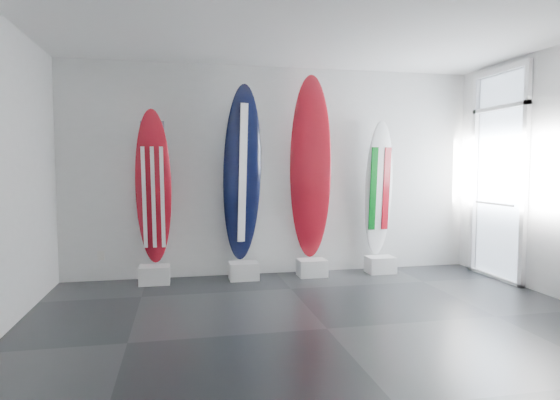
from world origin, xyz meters
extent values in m
plane|color=black|center=(0.00, 0.00, 0.00)|extent=(6.00, 6.00, 0.00)
plane|color=white|center=(0.00, 0.00, 3.00)|extent=(6.00, 6.00, 0.00)
plane|color=silver|center=(0.00, 2.50, 1.50)|extent=(6.00, 0.00, 6.00)
plane|color=silver|center=(0.00, -2.50, 1.50)|extent=(6.00, 0.00, 6.00)
cube|color=white|center=(-1.73, 2.18, 0.12)|extent=(0.40, 0.30, 0.24)
ellipsoid|color=maroon|center=(-1.73, 2.28, 1.28)|extent=(0.49, 0.36, 2.09)
cube|color=white|center=(-0.53, 2.18, 0.12)|extent=(0.40, 0.30, 0.24)
ellipsoid|color=black|center=(-0.53, 2.28, 1.46)|extent=(0.61, 0.41, 2.46)
cube|color=white|center=(0.46, 2.18, 0.12)|extent=(0.40, 0.30, 0.24)
ellipsoid|color=maroon|center=(0.46, 2.28, 1.54)|extent=(0.64, 0.40, 2.61)
cube|color=white|center=(1.51, 2.18, 0.12)|extent=(0.40, 0.30, 0.24)
ellipsoid|color=white|center=(1.51, 2.28, 1.24)|extent=(0.47, 0.26, 2.00)
cube|color=silver|center=(-2.45, 2.48, 0.35)|extent=(0.09, 0.02, 0.13)
camera|label=1|loc=(-1.37, -4.32, 1.57)|focal=30.57mm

